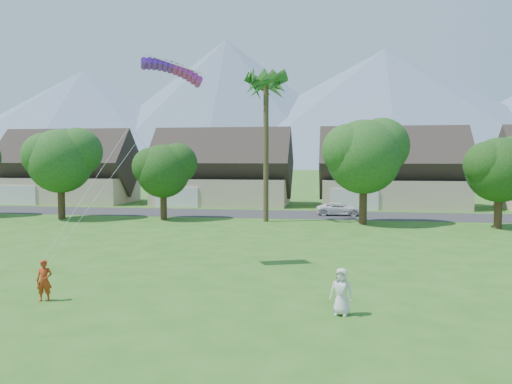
% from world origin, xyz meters
% --- Properties ---
extents(ground, '(500.00, 500.00, 0.00)m').
position_xyz_m(ground, '(0.00, 0.00, 0.00)').
color(ground, '#2D6019').
rests_on(ground, ground).
extents(street, '(90.00, 7.00, 0.01)m').
position_xyz_m(street, '(0.00, 34.00, 0.01)').
color(street, '#2D2D30').
rests_on(street, ground).
extents(kite_flyer, '(0.65, 0.52, 1.57)m').
position_xyz_m(kite_flyer, '(-7.17, 4.07, 0.79)').
color(kite_flyer, '#A93213').
rests_on(kite_flyer, ground).
extents(watcher, '(0.91, 0.71, 1.63)m').
position_xyz_m(watcher, '(3.88, 4.08, 0.82)').
color(watcher, silver).
rests_on(watcher, ground).
extents(parked_car, '(4.29, 2.00, 1.19)m').
position_xyz_m(parked_car, '(4.22, 34.00, 0.59)').
color(parked_car, white).
rests_on(parked_car, ground).
extents(mountain_ridge, '(540.00, 240.00, 70.00)m').
position_xyz_m(mountain_ridge, '(10.40, 260.00, 29.07)').
color(mountain_ridge, slate).
rests_on(mountain_ridge, ground).
extents(houses_row, '(72.75, 8.19, 8.86)m').
position_xyz_m(houses_row, '(0.49, 42.99, 3.44)').
color(houses_row, beige).
rests_on(houses_row, ground).
extents(tree_row, '(62.27, 6.67, 8.45)m').
position_xyz_m(tree_row, '(-1.14, 27.92, 4.89)').
color(tree_row, '#47301C').
rests_on(tree_row, ground).
extents(fan_palm, '(3.00, 3.00, 13.80)m').
position_xyz_m(fan_palm, '(-2.00, 28.50, 11.80)').
color(fan_palm, '#4C3D26').
rests_on(fan_palm, ground).
extents(parafoil_kite, '(3.22, 1.44, 0.50)m').
position_xyz_m(parafoil_kite, '(-4.22, 10.77, 9.77)').
color(parafoil_kite, '#6A1CD3').
rests_on(parafoil_kite, ground).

